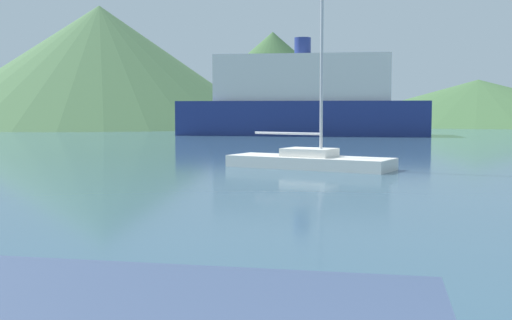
{
  "coord_description": "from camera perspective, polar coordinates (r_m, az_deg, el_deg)",
  "views": [
    {
      "loc": [
        -1.03,
        -0.12,
        2.31
      ],
      "look_at": [
        -0.31,
        14.0,
        1.2
      ],
      "focal_mm": 45.0,
      "sensor_mm": 36.0,
      "label": 1
    }
  ],
  "objects": [
    {
      "name": "sailboat_inner",
      "position": [
        25.44,
        4.78,
        0.14
      ],
      "size": [
        6.63,
        5.26,
        10.43
      ],
      "rotation": [
        0.0,
        0.0,
        -0.57
      ],
      "color": "white",
      "rests_on": "ground_plane"
    },
    {
      "name": "ferry_distant",
      "position": [
        59.21,
        4.14,
        5.32
      ],
      "size": [
        23.2,
        10.39,
        8.87
      ],
      "rotation": [
        0.0,
        0.0,
        -0.2
      ],
      "color": "navy",
      "rests_on": "ground_plane"
    },
    {
      "name": "hill_east",
      "position": [
        102.77,
        1.49,
        7.27
      ],
      "size": [
        33.71,
        33.71,
        14.64
      ],
      "color": "#3D6038",
      "rests_on": "ground_plane"
    },
    {
      "name": "hill_central",
      "position": [
        93.41,
        -13.68,
        8.09
      ],
      "size": [
        48.87,
        48.87,
        16.82
      ],
      "color": "#476B42",
      "rests_on": "ground_plane"
    },
    {
      "name": "hill_far_east",
      "position": [
        106.84,
        19.12,
        4.88
      ],
      "size": [
        50.88,
        50.88,
        7.05
      ],
      "color": "#3D6038",
      "rests_on": "ground_plane"
    }
  ]
}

